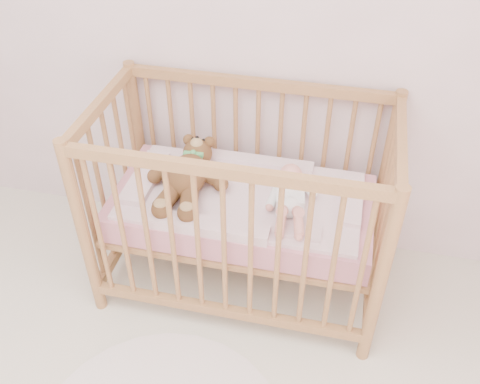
% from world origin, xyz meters
% --- Properties ---
extents(crib, '(1.36, 0.76, 1.00)m').
position_xyz_m(crib, '(0.28, 1.60, 0.50)').
color(crib, '#B1834B').
rests_on(crib, floor).
extents(mattress, '(1.22, 0.62, 0.13)m').
position_xyz_m(mattress, '(0.28, 1.60, 0.49)').
color(mattress, pink).
rests_on(mattress, crib).
extents(blanket, '(1.10, 0.58, 0.06)m').
position_xyz_m(blanket, '(0.28, 1.60, 0.56)').
color(blanket, pink).
rests_on(blanket, mattress).
extents(baby, '(0.30, 0.51, 0.12)m').
position_xyz_m(baby, '(0.50, 1.58, 0.64)').
color(baby, white).
rests_on(baby, blanket).
extents(teddy_bear, '(0.43, 0.59, 0.16)m').
position_xyz_m(teddy_bear, '(0.02, 1.58, 0.65)').
color(teddy_bear, brown).
rests_on(teddy_bear, blanket).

